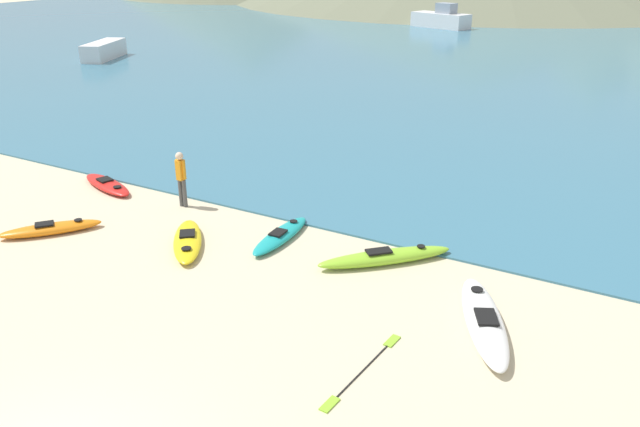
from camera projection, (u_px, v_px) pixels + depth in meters
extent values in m
cube|color=teal|center=(565.00, 58.00, 45.57)|extent=(160.00, 70.00, 0.06)
ellipsoid|color=#8CCC2D|center=(385.00, 257.00, 15.96)|extent=(2.97, 2.96, 0.34)
cube|color=black|center=(379.00, 251.00, 15.84)|extent=(0.69, 0.69, 0.05)
cylinder|color=black|center=(421.00, 246.00, 16.13)|extent=(0.21, 0.21, 0.02)
ellipsoid|color=orange|center=(51.00, 229.00, 17.62)|extent=(2.24, 2.52, 0.29)
cube|color=black|center=(44.00, 224.00, 17.51)|extent=(0.58, 0.60, 0.05)
cylinder|color=black|center=(78.00, 220.00, 17.81)|extent=(0.22, 0.22, 0.02)
ellipsoid|color=white|center=(484.00, 320.00, 13.23)|extent=(2.25, 3.57, 0.36)
cube|color=black|center=(486.00, 317.00, 12.99)|extent=(0.66, 0.77, 0.05)
cylinder|color=black|center=(477.00, 289.00, 14.06)|extent=(0.27, 0.27, 0.02)
ellipsoid|color=yellow|center=(188.00, 241.00, 16.92)|extent=(2.32, 2.63, 0.27)
cube|color=black|center=(187.00, 233.00, 16.98)|extent=(0.63, 0.65, 0.05)
cylinder|color=black|center=(186.00, 248.00, 16.17)|extent=(0.26, 0.26, 0.02)
ellipsoid|color=red|center=(107.00, 185.00, 20.97)|extent=(2.88, 1.55, 0.25)
cube|color=black|center=(105.00, 179.00, 21.00)|extent=(0.60, 0.54, 0.05)
cylinder|color=black|center=(117.00, 187.00, 20.40)|extent=(0.26, 0.26, 0.02)
ellipsoid|color=teal|center=(281.00, 236.00, 17.25)|extent=(0.78, 2.76, 0.25)
cube|color=black|center=(278.00, 232.00, 17.08)|extent=(0.38, 0.51, 0.05)
cylinder|color=black|center=(294.00, 221.00, 17.82)|extent=(0.22, 0.22, 0.02)
cylinder|color=#4C4C4C|center=(181.00, 193.00, 19.40)|extent=(0.13, 0.13, 0.89)
cylinder|color=#4C4C4C|center=(185.00, 193.00, 19.33)|extent=(0.13, 0.13, 0.89)
cube|color=orange|center=(181.00, 170.00, 19.07)|extent=(0.21, 0.25, 0.63)
cylinder|color=orange|center=(177.00, 169.00, 19.12)|extent=(0.09, 0.09, 0.60)
cylinder|color=orange|center=(184.00, 170.00, 19.00)|extent=(0.09, 0.09, 0.60)
sphere|color=beige|center=(179.00, 156.00, 18.89)|extent=(0.24, 0.24, 0.24)
cube|color=white|center=(104.00, 50.00, 44.88)|extent=(3.21, 4.91, 1.19)
cube|color=white|center=(441.00, 20.00, 62.39)|extent=(6.31, 3.86, 1.40)
cube|color=#8C99A8|center=(446.00, 8.00, 61.53)|extent=(2.09, 1.78, 0.98)
cylinder|color=black|center=(363.00, 370.00, 11.93)|extent=(0.19, 1.90, 0.03)
cube|color=#8CCC2D|center=(330.00, 404.00, 11.04)|extent=(0.22, 0.45, 0.03)
cube|color=#8CCC2D|center=(392.00, 341.00, 12.82)|extent=(0.22, 0.45, 0.03)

